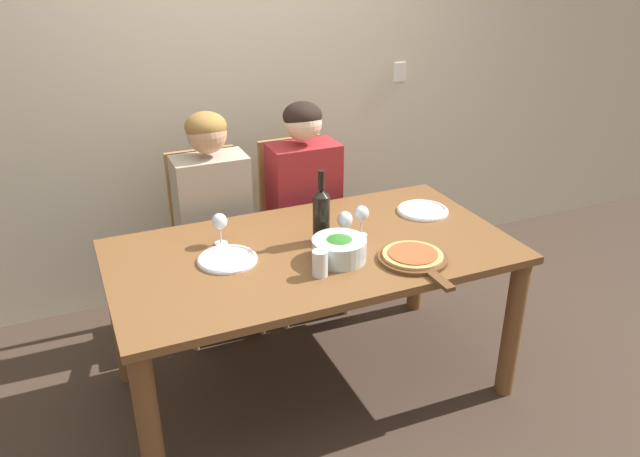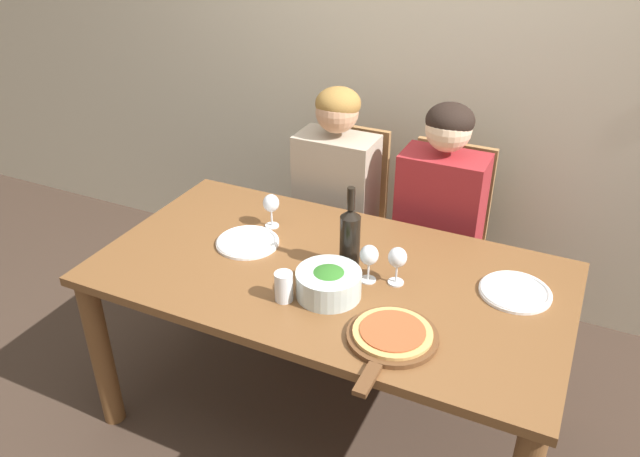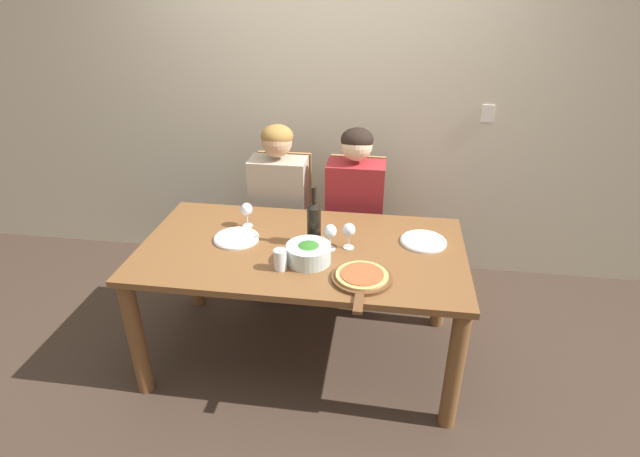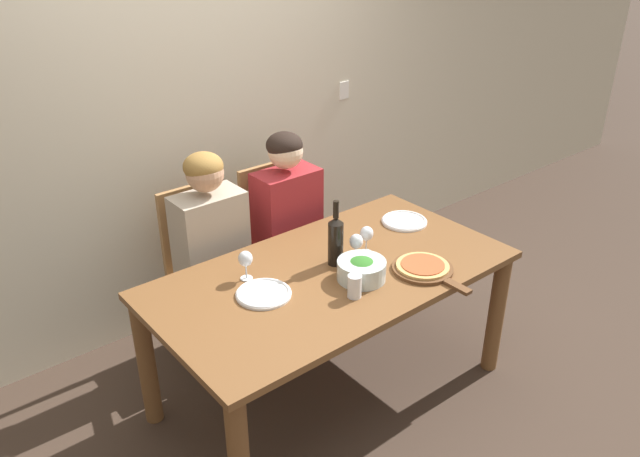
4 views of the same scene
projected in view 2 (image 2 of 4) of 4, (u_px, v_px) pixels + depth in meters
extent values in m
plane|color=#3D2D23|center=(328.00, 413.00, 2.77)|extent=(40.00, 40.00, 0.00)
cube|color=beige|center=(433.00, 46.00, 3.03)|extent=(10.00, 0.05, 2.70)
cube|color=brown|center=(329.00, 274.00, 2.40)|extent=(1.80, 0.96, 0.04)
cylinder|color=brown|center=(101.00, 354.00, 2.57)|extent=(0.09, 0.09, 0.73)
cylinder|color=brown|center=(216.00, 255.00, 3.23)|extent=(0.09, 0.09, 0.73)
cylinder|color=brown|center=(553.00, 347.00, 2.60)|extent=(0.09, 0.09, 0.73)
cube|color=#9E7042|center=(337.00, 237.00, 3.20)|extent=(0.42, 0.42, 0.04)
cube|color=#9E7042|center=(353.00, 174.00, 3.22)|extent=(0.38, 0.03, 0.52)
cylinder|color=#9E7042|center=(288.00, 285.00, 3.24)|extent=(0.04, 0.04, 0.44)
cylinder|color=#9E7042|center=(356.00, 304.00, 3.10)|extent=(0.04, 0.04, 0.44)
cylinder|color=#9E7042|center=(319.00, 251.00, 3.54)|extent=(0.04, 0.04, 0.44)
cylinder|color=#9E7042|center=(382.00, 266.00, 3.40)|extent=(0.04, 0.04, 0.44)
cube|color=#9E7042|center=(435.00, 260.00, 3.01)|extent=(0.42, 0.42, 0.04)
cube|color=#9E7042|center=(452.00, 193.00, 3.02)|extent=(0.38, 0.03, 0.52)
cylinder|color=#9E7042|center=(382.00, 312.00, 3.05)|extent=(0.04, 0.04, 0.44)
cylinder|color=#9E7042|center=(459.00, 333.00, 2.91)|extent=(0.04, 0.04, 0.44)
cylinder|color=#9E7042|center=(407.00, 272.00, 3.34)|extent=(0.04, 0.04, 0.44)
cylinder|color=#9E7042|center=(477.00, 290.00, 3.20)|extent=(0.04, 0.04, 0.44)
cylinder|color=#28282D|center=(315.00, 276.00, 3.28)|extent=(0.10, 0.10, 0.48)
cylinder|color=#28282D|center=(346.00, 285.00, 3.21)|extent=(0.10, 0.10, 0.48)
cube|color=tan|center=(336.00, 188.00, 3.04)|extent=(0.38, 0.22, 0.54)
cylinder|color=tan|center=(277.00, 228.00, 3.00)|extent=(0.07, 0.31, 0.14)
cylinder|color=tan|center=(354.00, 247.00, 2.85)|extent=(0.07, 0.31, 0.14)
sphere|color=tan|center=(337.00, 111.00, 2.85)|extent=(0.20, 0.20, 0.20)
ellipsoid|color=olive|center=(338.00, 103.00, 2.84)|extent=(0.21, 0.21, 0.15)
cylinder|color=#28282D|center=(409.00, 302.00, 3.09)|extent=(0.10, 0.10, 0.48)
cylinder|color=#28282D|center=(445.00, 311.00, 3.02)|extent=(0.10, 0.10, 0.48)
cube|color=maroon|center=(440.00, 210.00, 2.85)|extent=(0.38, 0.22, 0.54)
cylinder|color=maroon|center=(378.00, 253.00, 2.80)|extent=(0.07, 0.31, 0.14)
cylinder|color=maroon|center=(466.00, 274.00, 2.65)|extent=(0.07, 0.31, 0.14)
sphere|color=beige|center=(449.00, 129.00, 2.65)|extent=(0.20, 0.20, 0.20)
ellipsoid|color=black|center=(450.00, 120.00, 2.64)|extent=(0.21, 0.21, 0.15)
cylinder|color=black|center=(350.00, 243.00, 2.34)|extent=(0.08, 0.08, 0.23)
cone|color=black|center=(351.00, 213.00, 2.28)|extent=(0.08, 0.08, 0.03)
cylinder|color=black|center=(351.00, 199.00, 2.25)|extent=(0.03, 0.03, 0.09)
cylinder|color=silver|center=(329.00, 284.00, 2.23)|extent=(0.24, 0.24, 0.10)
ellipsoid|color=#2D6B23|center=(329.00, 282.00, 2.22)|extent=(0.19, 0.19, 0.11)
cylinder|color=white|center=(248.00, 243.00, 2.55)|extent=(0.26, 0.26, 0.01)
torus|color=white|center=(248.00, 241.00, 2.55)|extent=(0.25, 0.25, 0.02)
cylinder|color=white|center=(515.00, 292.00, 2.25)|extent=(0.26, 0.26, 0.01)
torus|color=white|center=(515.00, 291.00, 2.25)|extent=(0.25, 0.25, 0.02)
cylinder|color=brown|center=(392.00, 336.00, 2.03)|extent=(0.30, 0.30, 0.02)
cube|color=brown|center=(367.00, 379.00, 1.86)|extent=(0.04, 0.14, 0.02)
cylinder|color=tan|center=(393.00, 333.00, 2.03)|extent=(0.26, 0.26, 0.01)
cylinder|color=#AD4C28|center=(393.00, 331.00, 2.02)|extent=(0.22, 0.22, 0.01)
cylinder|color=silver|center=(272.00, 226.00, 2.68)|extent=(0.06, 0.06, 0.01)
cylinder|color=silver|center=(272.00, 217.00, 2.66)|extent=(0.01, 0.01, 0.07)
ellipsoid|color=silver|center=(271.00, 203.00, 2.63)|extent=(0.07, 0.07, 0.08)
ellipsoid|color=maroon|center=(271.00, 206.00, 2.63)|extent=(0.06, 0.06, 0.03)
cylinder|color=silver|center=(396.00, 282.00, 2.31)|extent=(0.06, 0.06, 0.01)
cylinder|color=silver|center=(396.00, 273.00, 2.29)|extent=(0.01, 0.01, 0.07)
ellipsoid|color=silver|center=(398.00, 257.00, 2.26)|extent=(0.07, 0.07, 0.08)
ellipsoid|color=maroon|center=(397.00, 260.00, 2.26)|extent=(0.06, 0.06, 0.03)
cylinder|color=silver|center=(368.00, 279.00, 2.33)|extent=(0.06, 0.06, 0.01)
cylinder|color=silver|center=(369.00, 270.00, 2.31)|extent=(0.01, 0.01, 0.07)
ellipsoid|color=silver|center=(370.00, 254.00, 2.27)|extent=(0.07, 0.07, 0.08)
ellipsoid|color=maroon|center=(369.00, 257.00, 2.28)|extent=(0.06, 0.06, 0.03)
cylinder|color=silver|center=(284.00, 287.00, 2.20)|extent=(0.07, 0.07, 0.11)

